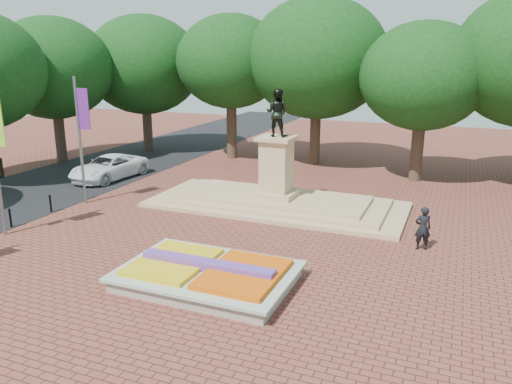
{
  "coord_description": "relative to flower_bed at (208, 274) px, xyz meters",
  "views": [
    {
      "loc": [
        9.05,
        -16.83,
        8.2
      ],
      "look_at": [
        0.86,
        3.0,
        2.2
      ],
      "focal_mm": 35.0,
      "sensor_mm": 36.0,
      "label": 1
    }
  ],
  "objects": [
    {
      "name": "ground",
      "position": [
        -1.03,
        2.0,
        -0.38
      ],
      "size": [
        90.0,
        90.0,
        0.0
      ],
      "primitive_type": "plane",
      "color": "brown",
      "rests_on": "ground"
    },
    {
      "name": "asphalt_street",
      "position": [
        -16.03,
        7.0,
        -0.37
      ],
      "size": [
        9.0,
        90.0,
        0.02
      ],
      "primitive_type": "cube",
      "color": "black",
      "rests_on": "ground"
    },
    {
      "name": "flower_bed",
      "position": [
        0.0,
        0.0,
        0.0
      ],
      "size": [
        6.3,
        4.3,
        0.91
      ],
      "color": "gray",
      "rests_on": "ground"
    },
    {
      "name": "monument",
      "position": [
        -1.03,
        10.0,
        0.5
      ],
      "size": [
        14.0,
        6.0,
        6.4
      ],
      "color": "tan",
      "rests_on": "ground"
    },
    {
      "name": "tree_row_back",
      "position": [
        1.31,
        20.0,
        6.29
      ],
      "size": [
        44.8,
        8.8,
        10.43
      ],
      "color": "#32231B",
      "rests_on": "ground"
    },
    {
      "name": "van",
      "position": [
        -13.58,
        11.58,
        0.41
      ],
      "size": [
        3.14,
        5.91,
        1.58
      ],
      "primitive_type": "imported",
      "rotation": [
        0.0,
        0.0,
        -0.09
      ],
      "color": "white",
      "rests_on": "ground"
    },
    {
      "name": "pedestrian",
      "position": [
        6.95,
        6.5,
        0.58
      ],
      "size": [
        0.81,
        0.66,
        1.92
      ],
      "primitive_type": "imported",
      "rotation": [
        0.0,
        0.0,
        3.47
      ],
      "color": "black",
      "rests_on": "ground"
    }
  ]
}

